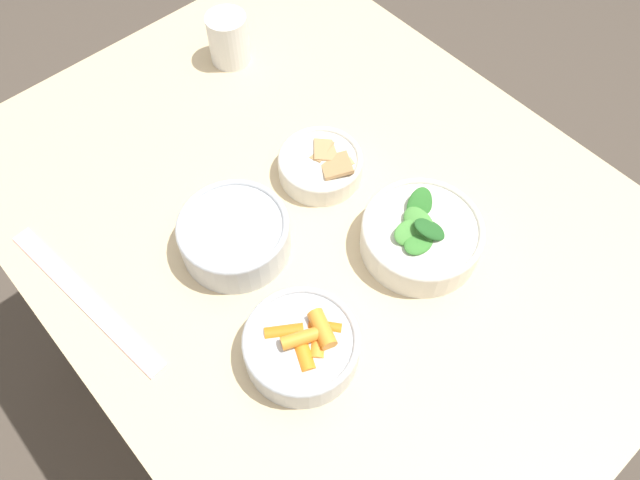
{
  "coord_description": "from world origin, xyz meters",
  "views": [
    {
      "loc": [
        -0.41,
        0.36,
        1.54
      ],
      "look_at": [
        -0.06,
        0.05,
        0.78
      ],
      "focal_mm": 35.0,
      "sensor_mm": 36.0,
      "label": 1
    }
  ],
  "objects_px": {
    "bowl_cookies": "(321,164)",
    "cup": "(228,39)",
    "bowl_beans_hotdog": "(235,236)",
    "ruler": "(85,298)",
    "bowl_greens": "(421,234)",
    "bowl_carrots": "(302,345)"
  },
  "relations": [
    {
      "from": "ruler",
      "to": "bowl_carrots",
      "type": "bearing_deg",
      "value": -146.43
    },
    {
      "from": "bowl_greens",
      "to": "bowl_beans_hotdog",
      "type": "bearing_deg",
      "value": 48.65
    },
    {
      "from": "bowl_greens",
      "to": "bowl_beans_hotdog",
      "type": "height_order",
      "value": "bowl_greens"
    },
    {
      "from": "bowl_carrots",
      "to": "bowl_greens",
      "type": "distance_m",
      "value": 0.24
    },
    {
      "from": "bowl_greens",
      "to": "ruler",
      "type": "relative_size",
      "value": 0.55
    },
    {
      "from": "bowl_greens",
      "to": "bowl_cookies",
      "type": "distance_m",
      "value": 0.2
    },
    {
      "from": "bowl_carrots",
      "to": "cup",
      "type": "distance_m",
      "value": 0.59
    },
    {
      "from": "bowl_cookies",
      "to": "ruler",
      "type": "distance_m",
      "value": 0.4
    },
    {
      "from": "bowl_cookies",
      "to": "bowl_beans_hotdog",
      "type": "bearing_deg",
      "value": 95.94
    },
    {
      "from": "bowl_cookies",
      "to": "cup",
      "type": "relative_size",
      "value": 1.47
    },
    {
      "from": "bowl_beans_hotdog",
      "to": "cup",
      "type": "relative_size",
      "value": 1.78
    },
    {
      "from": "bowl_beans_hotdog",
      "to": "bowl_cookies",
      "type": "distance_m",
      "value": 0.19
    },
    {
      "from": "bowl_carrots",
      "to": "bowl_cookies",
      "type": "relative_size",
      "value": 1.15
    },
    {
      "from": "bowl_carrots",
      "to": "cup",
      "type": "bearing_deg",
      "value": -28.01
    },
    {
      "from": "bowl_beans_hotdog",
      "to": "ruler",
      "type": "distance_m",
      "value": 0.23
    },
    {
      "from": "bowl_cookies",
      "to": "cup",
      "type": "bearing_deg",
      "value": -9.92
    },
    {
      "from": "bowl_cookies",
      "to": "bowl_greens",
      "type": "bearing_deg",
      "value": -174.8
    },
    {
      "from": "bowl_beans_hotdog",
      "to": "bowl_cookies",
      "type": "relative_size",
      "value": 1.21
    },
    {
      "from": "bowl_beans_hotdog",
      "to": "ruler",
      "type": "height_order",
      "value": "bowl_beans_hotdog"
    },
    {
      "from": "ruler",
      "to": "cup",
      "type": "xyz_separation_m",
      "value": [
        0.25,
        -0.45,
        0.04
      ]
    },
    {
      "from": "bowl_greens",
      "to": "cup",
      "type": "distance_m",
      "value": 0.51
    },
    {
      "from": "bowl_carrots",
      "to": "bowl_greens",
      "type": "height_order",
      "value": "bowl_greens"
    }
  ]
}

